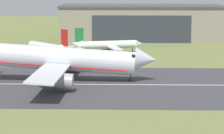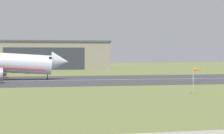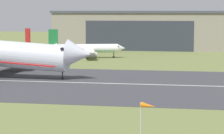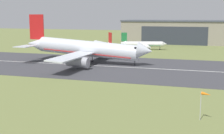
{
  "view_description": "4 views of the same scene",
  "coord_description": "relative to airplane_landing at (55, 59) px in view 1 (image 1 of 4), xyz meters",
  "views": [
    {
      "loc": [
        -7.82,
        -1.86,
        25.48
      ],
      "look_at": [
        -11.31,
        113.0,
        6.85
      ],
      "focal_mm": 85.0,
      "sensor_mm": 36.0,
      "label": 1
    },
    {
      "loc": [
        -17.41,
        -6.6,
        8.19
      ],
      "look_at": [
        9.58,
        113.61,
        4.49
      ],
      "focal_mm": 70.0,
      "sensor_mm": 36.0,
      "label": 2
    },
    {
      "loc": [
        25.73,
        19.23,
        15.32
      ],
      "look_at": [
        6.09,
        121.22,
        4.24
      ],
      "focal_mm": 85.0,
      "sensor_mm": 36.0,
      "label": 3
    },
    {
      "loc": [
        18.79,
        19.23,
        19.04
      ],
      "look_at": [
        -8.9,
        108.58,
        3.21
      ],
      "focal_mm": 50.0,
      "sensor_mm": 36.0,
      "label": 4
    }
  ],
  "objects": [
    {
      "name": "runway_strip",
      "position": [
        26.54,
        -4.79,
        -5.61
      ],
      "size": [
        408.0,
        51.88,
        0.06
      ],
      "primitive_type": "cube",
      "color": "#3D3D42",
      "rests_on": "ground_plane"
    },
    {
      "name": "airplane_parked_centre",
      "position": [
        11.82,
        53.08,
        -2.6
      ],
      "size": [
        25.97,
        22.87,
        9.36
      ],
      "color": "white",
      "rests_on": "ground_plane"
    },
    {
      "name": "airplane_parked_west",
      "position": [
        -8.85,
        44.04,
        -2.69
      ],
      "size": [
        23.7,
        24.15,
        10.1
      ],
      "color": "silver",
      "rests_on": "ground_plane"
    },
    {
      "name": "hangar_building",
      "position": [
        24.29,
        98.45,
        2.0
      ],
      "size": [
        69.95,
        25.82,
        15.24
      ],
      "color": "gray",
      "rests_on": "ground_plane"
    },
    {
      "name": "airplane_landing",
      "position": [
        0.0,
        0.0,
        0.0
      ],
      "size": [
        53.3,
        58.52,
        19.03
      ],
      "color": "silver",
      "rests_on": "ground_plane"
    },
    {
      "name": "runway_centreline",
      "position": [
        26.54,
        -4.79,
        -5.58
      ],
      "size": [
        367.2,
        0.7,
        0.01
      ],
      "primitive_type": "cube",
      "color": "silver",
      "rests_on": "runway_strip"
    }
  ]
}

